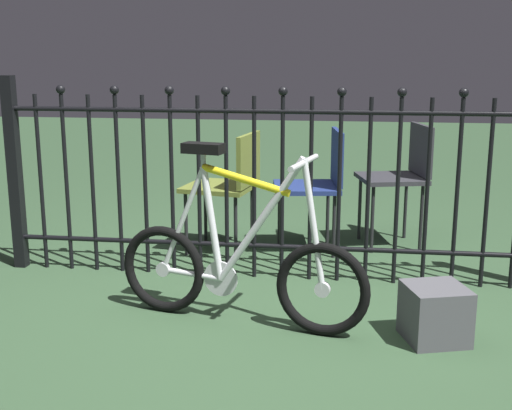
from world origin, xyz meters
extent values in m
plane|color=#304B30|center=(0.00, 0.00, 0.00)|extent=(20.00, 20.00, 0.00)
cylinder|color=black|center=(-1.61, 0.66, 0.54)|extent=(0.02, 0.02, 1.08)
sphere|color=black|center=(-1.61, 0.66, 1.11)|extent=(0.05, 0.05, 0.05)
cylinder|color=black|center=(-1.44, 0.66, 0.54)|extent=(0.02, 0.02, 1.08)
cylinder|color=black|center=(-1.28, 0.66, 0.54)|extent=(0.02, 0.02, 1.08)
sphere|color=black|center=(-1.28, 0.66, 1.11)|extent=(0.05, 0.05, 0.05)
cylinder|color=black|center=(-1.11, 0.66, 0.54)|extent=(0.02, 0.02, 1.08)
cylinder|color=black|center=(-0.95, 0.66, 0.54)|extent=(0.02, 0.02, 1.08)
sphere|color=black|center=(-0.95, 0.66, 1.11)|extent=(0.05, 0.05, 0.05)
cylinder|color=black|center=(-0.78, 0.66, 0.54)|extent=(0.02, 0.02, 1.08)
cylinder|color=black|center=(-0.62, 0.66, 0.54)|extent=(0.02, 0.02, 1.08)
sphere|color=black|center=(-0.62, 0.66, 1.11)|extent=(0.05, 0.05, 0.05)
cylinder|color=black|center=(-0.45, 0.66, 0.54)|extent=(0.02, 0.02, 1.08)
cylinder|color=black|center=(-0.29, 0.66, 0.54)|extent=(0.02, 0.02, 1.08)
sphere|color=black|center=(-0.29, 0.66, 1.11)|extent=(0.05, 0.05, 0.05)
cylinder|color=black|center=(-0.12, 0.66, 0.54)|extent=(0.02, 0.02, 1.08)
cylinder|color=black|center=(0.04, 0.66, 0.54)|extent=(0.02, 0.02, 1.08)
sphere|color=black|center=(0.04, 0.66, 1.11)|extent=(0.05, 0.05, 0.05)
cylinder|color=black|center=(0.21, 0.66, 0.54)|extent=(0.02, 0.02, 1.08)
cylinder|color=black|center=(0.37, 0.66, 0.54)|extent=(0.02, 0.02, 1.08)
sphere|color=black|center=(0.37, 0.66, 1.11)|extent=(0.05, 0.05, 0.05)
cylinder|color=black|center=(0.54, 0.66, 0.54)|extent=(0.02, 0.02, 1.08)
cylinder|color=black|center=(0.70, 0.66, 0.54)|extent=(0.02, 0.02, 1.08)
sphere|color=black|center=(0.70, 0.66, 1.11)|extent=(0.05, 0.05, 0.05)
cylinder|color=black|center=(0.87, 0.66, 0.54)|extent=(0.02, 0.02, 1.08)
cylinder|color=black|center=(1.03, 0.66, 0.54)|extent=(0.02, 0.02, 1.08)
sphere|color=black|center=(1.03, 0.66, 1.11)|extent=(0.05, 0.05, 0.05)
cylinder|color=black|center=(1.20, 0.66, 0.54)|extent=(0.02, 0.02, 1.08)
cylinder|color=black|center=(0.00, 0.66, 0.19)|extent=(3.21, 0.03, 0.03)
cylinder|color=black|center=(0.00, 0.66, 0.99)|extent=(3.21, 0.03, 0.03)
cube|color=black|center=(-1.61, 0.66, 0.59)|extent=(0.07, 0.07, 1.19)
torus|color=black|center=(-0.51, 0.05, 0.23)|extent=(0.46, 0.15, 0.46)
cylinder|color=silver|center=(-0.51, 0.05, 0.23)|extent=(0.08, 0.05, 0.07)
torus|color=black|center=(0.31, -0.14, 0.23)|extent=(0.46, 0.15, 0.46)
cylinder|color=silver|center=(0.31, -0.14, 0.23)|extent=(0.08, 0.05, 0.07)
cylinder|color=silver|center=(0.01, -0.07, 0.53)|extent=(0.45, 0.14, 0.65)
cylinder|color=yellow|center=(-0.07, -0.05, 0.73)|extent=(0.45, 0.14, 0.14)
cylinder|color=silver|center=(-0.24, -0.01, 0.50)|extent=(0.13, 0.06, 0.57)
cylinder|color=silver|center=(-0.35, 0.01, 0.22)|extent=(0.32, 0.10, 0.04)
cylinder|color=silver|center=(-0.40, 0.02, 0.50)|extent=(0.26, 0.08, 0.56)
cylinder|color=silver|center=(0.26, -0.13, 0.54)|extent=(0.14, 0.06, 0.62)
cylinder|color=silver|center=(0.22, -0.12, 0.84)|extent=(0.03, 0.03, 0.02)
cylinder|color=silver|center=(0.22, -0.12, 0.83)|extent=(0.12, 0.40, 0.03)
cylinder|color=silver|center=(-0.28, 0.00, 0.81)|extent=(0.03, 0.03, 0.07)
cube|color=black|center=(-0.28, 0.00, 0.87)|extent=(0.22, 0.13, 0.05)
cylinder|color=silver|center=(-0.20, -0.02, 0.22)|extent=(0.18, 0.05, 0.18)
cylinder|color=black|center=(0.59, 1.25, 0.23)|extent=(0.02, 0.02, 0.46)
cylinder|color=black|center=(0.51, 1.58, 0.23)|extent=(0.02, 0.02, 0.46)
cylinder|color=black|center=(0.92, 1.33, 0.23)|extent=(0.02, 0.02, 0.46)
cylinder|color=black|center=(0.84, 1.66, 0.23)|extent=(0.02, 0.02, 0.46)
cube|color=#2D2D33|center=(0.71, 1.46, 0.48)|extent=(0.51, 0.51, 0.03)
cube|color=#2D2D33|center=(0.91, 1.50, 0.67)|extent=(0.12, 0.40, 0.34)
cylinder|color=black|center=(-0.63, 1.04, 0.21)|extent=(0.02, 0.02, 0.42)
cylinder|color=black|center=(-0.57, 1.38, 0.21)|extent=(0.02, 0.02, 0.42)
cylinder|color=black|center=(-0.29, 0.98, 0.21)|extent=(0.02, 0.02, 0.42)
cylinder|color=black|center=(-0.23, 1.32, 0.21)|extent=(0.02, 0.02, 0.42)
cube|color=olive|center=(-0.43, 1.18, 0.44)|extent=(0.50, 0.50, 0.03)
cube|color=olive|center=(-0.23, 1.14, 0.63)|extent=(0.10, 0.41, 0.34)
cylinder|color=black|center=(0.00, 1.06, 0.21)|extent=(0.02, 0.02, 0.42)
cylinder|color=black|center=(-0.05, 1.39, 0.21)|extent=(0.02, 0.02, 0.42)
cylinder|color=black|center=(0.34, 1.11, 0.21)|extent=(0.02, 0.02, 0.42)
cylinder|color=black|center=(0.29, 1.44, 0.21)|extent=(0.02, 0.02, 0.42)
cube|color=navy|center=(0.15, 1.25, 0.44)|extent=(0.48, 0.48, 0.03)
cube|color=navy|center=(0.35, 1.28, 0.64)|extent=(0.09, 0.40, 0.36)
cube|color=#4C4C51|center=(0.84, -0.13, 0.13)|extent=(0.34, 0.34, 0.26)
camera|label=1|loc=(0.41, -3.15, 1.33)|focal=47.04mm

